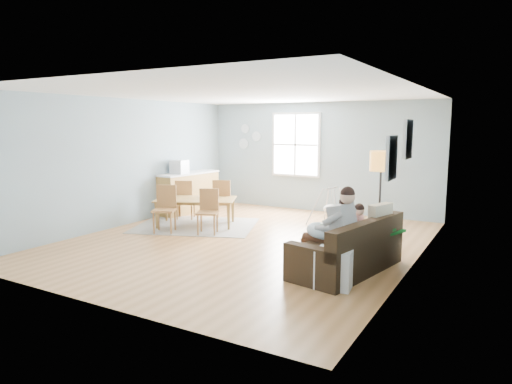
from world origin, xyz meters
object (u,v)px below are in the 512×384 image
Objects in this scene: sofa at (350,253)px; dining_table at (196,212)px; storage_cube at (334,268)px; counter at (189,192)px; chair_nw at (185,197)px; baby_swing at (331,208)px; chair_sw at (165,205)px; floor_lamp at (381,170)px; monitor at (179,167)px; chair_ne at (223,197)px; father at (333,228)px; toddler at (353,224)px; chair_se at (208,209)px.

sofa is 1.26× the size of dining_table.
storage_cube is 5.95m from counter.
counter is at bearing 107.08° from dining_table.
baby_swing is at bearing 19.72° from chair_nw.
storage_cube is at bearing -18.43° from chair_sw.
chair_nw reaches higher than dining_table.
baby_swing is at bearing 5.68° from counter.
sofa is at bearing -45.37° from dining_table.
floor_lamp reaches higher than monitor.
father is at bearing -33.83° from chair_ne.
toddler is 1.03m from storage_cube.
chair_sw reaches higher than sofa.
chair_ne is (0.41, 1.46, -0.00)m from chair_sw.
chair_se is at bearing -35.76° from monitor.
storage_cube is 0.31× the size of dining_table.
counter is at bearing 154.78° from toddler.
chair_nw is at bearing 146.35° from chair_se.
storage_cube is at bearing -96.70° from floor_lamp.
chair_ne is 1.38m from counter.
monitor is at bearing 153.03° from father.
dining_table is 4.76× the size of monitor.
baby_swing is at bearing 116.68° from toddler.
chair_sw is (-4.08, 1.36, 0.28)m from storage_cube.
dining_table is 0.80m from chair_sw.
monitor is (-4.78, 2.43, 0.46)m from father.
chair_nw reaches higher than storage_cube.
counter reaches higher than chair_sw.
monitor is at bearing 139.29° from chair_nw.
toddler reaches higher than chair_ne.
floor_lamp is 1.86× the size of chair_ne.
chair_nw is (-4.68, 0.98, -0.93)m from floor_lamp.
father reaches higher than toddler.
father reaches higher than chair_nw.
chair_nw is 2.60× the size of monitor.
baby_swing is (2.27, 0.80, -0.17)m from chair_ne.
floor_lamp is 1.90× the size of baby_swing.
storage_cube is at bearing -27.26° from chair_se.
dining_table is at bearing 74.15° from chair_sw.
counter is at bearing 146.74° from storage_cube.
storage_cube is 0.57× the size of chair_nw.
baby_swing is at bearing 46.52° from chair_se.
toddler is 3.01m from baby_swing.
floor_lamp is (0.20, 0.79, 1.16)m from sofa.
chair_ne is 1.02× the size of baby_swing.
storage_cube is 0.29× the size of counter.
dining_table is 1.83× the size of chair_nw.
sofa is 1.17× the size of counter.
father is 3.36m from baby_swing.
storage_cube is 3.88m from baby_swing.
dining_table is 0.78m from chair_nw.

